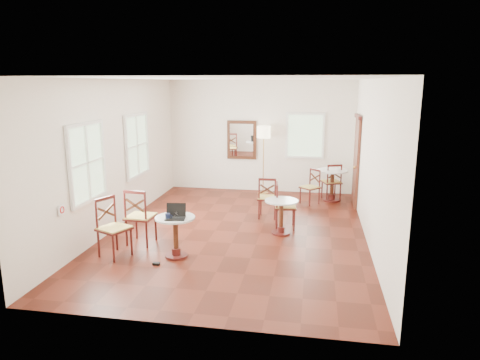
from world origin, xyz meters
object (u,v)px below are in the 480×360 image
(navy_mug, at_px, (168,216))
(water_glass, at_px, (177,215))
(power_adapter, at_px, (156,264))
(cafe_table_near, at_px, (176,232))
(mouse, at_px, (169,220))
(chair_mid_b, at_px, (284,206))
(chair_back_a, at_px, (332,182))
(floor_lamp, at_px, (264,137))
(chair_back_b, at_px, (311,187))
(cafe_table_back, at_px, (332,182))
(chair_mid_a, at_px, (268,198))
(laptop, at_px, (176,215))
(chair_near_a, at_px, (140,216))
(chair_near_b, at_px, (113,228))
(cafe_table_mid, at_px, (281,213))

(navy_mug, bearing_deg, water_glass, 24.28)
(power_adapter, bearing_deg, cafe_table_near, 61.54)
(mouse, bearing_deg, chair_mid_b, 26.53)
(chair_back_a, height_order, water_glass, chair_back_a)
(floor_lamp, height_order, water_glass, floor_lamp)
(chair_back_b, bearing_deg, cafe_table_back, 76.98)
(chair_mid_a, bearing_deg, laptop, 62.71)
(chair_mid_a, distance_m, navy_mug, 2.96)
(chair_mid_b, distance_m, chair_back_b, 2.02)
(floor_lamp, relative_size, power_adapter, 16.68)
(chair_mid_a, height_order, chair_mid_b, chair_mid_b)
(chair_near_a, xyz_separation_m, chair_back_a, (3.58, 3.78, -0.06))
(water_glass, bearing_deg, power_adapter, -130.08)
(cafe_table_near, relative_size, chair_back_b, 0.83)
(chair_near_a, bearing_deg, floor_lamp, -110.14)
(cafe_table_near, xyz_separation_m, power_adapter, (-0.22, -0.40, -0.42))
(power_adapter, bearing_deg, chair_near_b, 162.95)
(chair_mid_b, height_order, navy_mug, chair_mid_b)
(chair_back_b, height_order, floor_lamp, floor_lamp)
(cafe_table_back, relative_size, chair_near_b, 0.78)
(chair_near_a, distance_m, power_adapter, 1.20)
(navy_mug, bearing_deg, laptop, 39.29)
(chair_mid_a, height_order, navy_mug, chair_mid_a)
(cafe_table_near, relative_size, mouse, 7.97)
(cafe_table_back, xyz_separation_m, laptop, (-2.71, -4.20, 0.28))
(cafe_table_mid, relative_size, chair_mid_a, 0.75)
(chair_near_b, height_order, floor_lamp, floor_lamp)
(chair_near_b, bearing_deg, chair_near_a, 5.09)
(chair_near_a, distance_m, chair_mid_b, 2.88)
(cafe_table_mid, xyz_separation_m, chair_back_b, (0.54, 2.32, -0.00))
(chair_mid_a, bearing_deg, chair_back_b, -125.04)
(mouse, bearing_deg, floor_lamp, 55.31)
(cafe_table_near, distance_m, chair_back_b, 4.40)
(chair_back_a, distance_m, power_adapter, 5.54)
(chair_mid_a, relative_size, chair_back_a, 0.98)
(water_glass, bearing_deg, chair_near_b, -176.98)
(chair_mid_a, bearing_deg, mouse, 62.85)
(chair_near_b, bearing_deg, cafe_table_near, -57.68)
(laptop, distance_m, water_glass, 0.04)
(water_glass, distance_m, power_adapter, 0.86)
(chair_near_a, xyz_separation_m, floor_lamp, (1.79, 4.09, 1.02))
(cafe_table_mid, bearing_deg, cafe_table_back, 68.29)
(chair_mid_b, distance_m, mouse, 2.71)
(cafe_table_back, bearing_deg, power_adapter, -123.07)
(chair_near_a, relative_size, navy_mug, 8.53)
(water_glass, bearing_deg, mouse, -126.12)
(chair_back_b, bearing_deg, chair_mid_b, -61.37)
(cafe_table_back, height_order, laptop, laptop)
(cafe_table_mid, relative_size, navy_mug, 5.58)
(cafe_table_near, bearing_deg, chair_near_b, -172.62)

